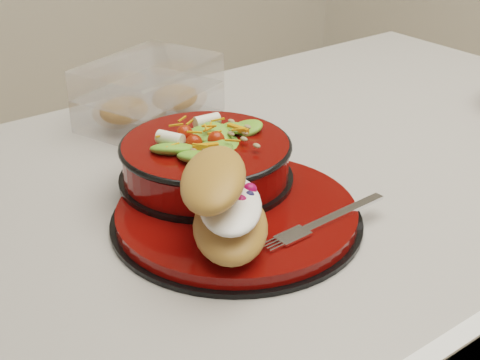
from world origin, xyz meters
TOP-DOWN VIEW (x-y plane):
  - dinner_plate at (-0.15, -0.08)m, footprint 0.29×0.29m
  - salad_bowl at (-0.14, -0.00)m, footprint 0.21×0.21m
  - croissant at (-0.20, -0.13)m, footprint 0.15×0.17m
  - fork at (-0.09, -0.17)m, footprint 0.16×0.02m
  - pastry_box at (-0.08, 0.24)m, footprint 0.23×0.20m

SIDE VIEW (x-z plane):
  - dinner_plate at x=-0.15m, z-range 0.90..0.92m
  - fork at x=-0.09m, z-range 0.92..0.92m
  - pastry_box at x=-0.08m, z-range 0.90..0.99m
  - salad_bowl at x=-0.14m, z-range 0.91..1.00m
  - croissant at x=-0.20m, z-range 0.92..1.00m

